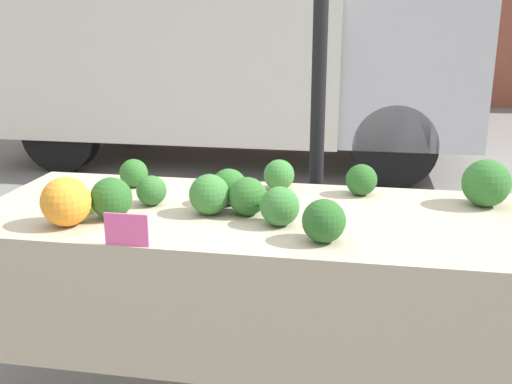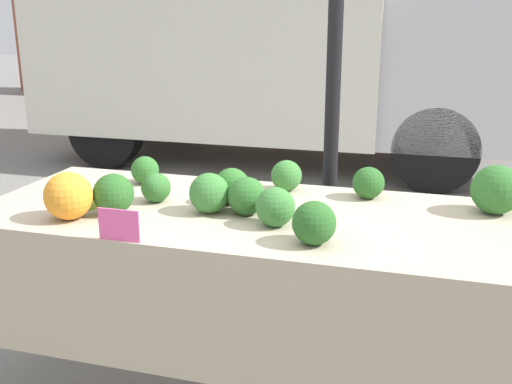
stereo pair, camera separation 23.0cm
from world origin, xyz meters
TOP-DOWN VIEW (x-y plane):
  - tent_pole at (0.18, 0.67)m, footprint 0.07×0.07m
  - parked_truck at (-1.19, 4.34)m, footprint 5.02×2.05m
  - market_table at (0.00, -0.07)m, footprint 2.19×0.88m
  - orange_cauliflower at (-0.64, -0.28)m, footprint 0.18×0.18m
  - romanesco_head at (-0.68, -0.12)m, footprint 0.14×0.14m
  - broccoli_head_0 at (-0.12, 0.08)m, footprint 0.15×0.15m
  - broccoli_head_1 at (-0.43, 0.01)m, footprint 0.12×0.12m
  - broccoli_head_2 at (0.11, -0.14)m, footprint 0.14×0.14m
  - broccoli_head_3 at (-0.52, -0.17)m, footprint 0.16×0.16m
  - broccoli_head_4 at (0.40, 0.30)m, footprint 0.13×0.13m
  - broccoli_head_5 at (-0.60, 0.26)m, footprint 0.13×0.13m
  - broccoli_head_6 at (0.88, 0.24)m, footprint 0.19×0.19m
  - broccoli_head_7 at (-0.17, -0.06)m, footprint 0.16×0.16m
  - broccoli_head_8 at (0.28, -0.28)m, footprint 0.15×0.15m
  - broccoli_head_9 at (0.04, 0.32)m, footprint 0.13×0.13m
  - broccoli_head_10 at (-0.02, -0.04)m, footprint 0.15×0.15m
  - price_sign at (-0.36, -0.43)m, footprint 0.15×0.01m

SIDE VIEW (x-z plane):
  - market_table at x=0.00m, z-range 0.32..1.16m
  - price_sign at x=-0.36m, z-range 0.84..0.95m
  - romanesco_head at x=-0.68m, z-range 0.84..0.96m
  - broccoli_head_1 at x=-0.43m, z-range 0.84..0.96m
  - broccoli_head_5 at x=-0.60m, z-range 0.84..0.97m
  - broccoli_head_4 at x=0.40m, z-range 0.84..0.97m
  - broccoli_head_9 at x=0.04m, z-range 0.84..0.98m
  - broccoli_head_2 at x=0.11m, z-range 0.84..0.98m
  - broccoli_head_0 at x=-0.12m, z-range 0.84..0.99m
  - broccoli_head_10 at x=-0.02m, z-range 0.84..0.99m
  - broccoli_head_8 at x=0.28m, z-range 0.84..0.99m
  - broccoli_head_7 at x=-0.17m, z-range 0.84..1.00m
  - broccoli_head_3 at x=-0.52m, z-range 0.84..1.00m
  - orange_cauliflower at x=-0.64m, z-range 0.84..1.02m
  - broccoli_head_6 at x=0.88m, z-range 0.84..1.03m
  - tent_pole at x=0.18m, z-range 0.00..2.61m
  - parked_truck at x=-1.19m, z-range 0.09..2.72m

